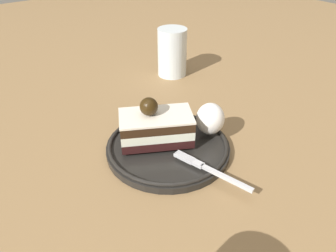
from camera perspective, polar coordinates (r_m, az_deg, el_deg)
The scene contains 6 objects.
ground_plane at distance 0.49m, azimuth -3.55°, elevation -4.68°, with size 2.40×2.40×0.00m, color olive.
dessert_plate at distance 0.49m, azimuth -0.00°, elevation -3.67°, with size 0.19×0.19×0.02m.
cake_slice at distance 0.48m, azimuth -2.51°, elevation 0.11°, with size 0.11×0.13×0.07m.
whipped_cream_dollop at distance 0.50m, azimuth 7.71°, elevation 1.34°, with size 0.05×0.05×0.05m, color white.
fork at distance 0.44m, azimuth 7.55°, elevation -7.87°, with size 0.12×0.04×0.00m.
drink_glass_far at distance 0.72m, azimuth 0.76°, elevation 12.85°, with size 0.07×0.07×0.11m.
Camera 1 is at (-0.32, 0.21, 0.31)m, focal length 33.37 mm.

